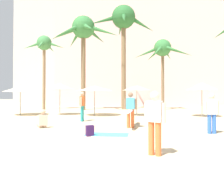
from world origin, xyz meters
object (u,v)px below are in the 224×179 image
at_px(palm_tree_far_left, 83,32).
at_px(person_near_left, 212,112).
at_px(person_mid_right, 131,109).
at_px(person_near_right, 155,120).
at_px(palm_tree_left, 163,51).
at_px(cafe_umbrella_2, 60,86).
at_px(person_mid_center, 82,105).
at_px(palm_tree_far_right, 123,23).
at_px(beach_towel, 107,134).
at_px(cafe_umbrella_1, 95,89).
at_px(backpack, 90,131).
at_px(cafe_umbrella_0, 20,89).
at_px(person_far_right, 42,121).
at_px(cafe_umbrella_5, 202,86).
at_px(palm_tree_center, 44,48).
at_px(cafe_umbrella_3, 137,88).

distance_m(palm_tree_far_left, person_near_left, 17.56).
bearing_deg(person_mid_right, person_near_right, 10.89).
bearing_deg(palm_tree_left, cafe_umbrella_2, -142.45).
bearing_deg(person_near_right, person_mid_center, 52.40).
bearing_deg(cafe_umbrella_2, palm_tree_left, 37.55).
bearing_deg(palm_tree_far_right, person_near_right, -85.74).
height_order(palm_tree_far_left, beach_towel, palm_tree_far_left).
bearing_deg(cafe_umbrella_1, person_mid_right, -65.71).
bearing_deg(backpack, person_mid_right, -66.75).
height_order(person_mid_center, person_near_left, person_mid_center).
relative_size(person_mid_right, person_near_right, 1.79).
xyz_separation_m(cafe_umbrella_0, cafe_umbrella_1, (5.75, 0.08, 0.02)).
xyz_separation_m(palm_tree_far_left, backpack, (3.26, -14.75, -7.77)).
relative_size(palm_tree_far_left, palm_tree_far_right, 0.87).
bearing_deg(person_near_left, palm_tree_far_left, 25.08).
relative_size(palm_tree_far_right, person_near_left, 6.62).
bearing_deg(backpack, person_far_right, 17.86).
relative_size(person_mid_center, person_near_left, 1.06).
height_order(cafe_umbrella_0, person_mid_center, cafe_umbrella_0).
height_order(palm_tree_far_left, palm_tree_far_right, palm_tree_far_right).
relative_size(palm_tree_far_right, person_near_right, 6.41).
distance_m(cafe_umbrella_1, cafe_umbrella_5, 7.82).
relative_size(palm_tree_center, person_near_left, 4.64).
relative_size(palm_tree_far_left, person_near_right, 5.60).
distance_m(palm_tree_center, person_far_right, 14.95).
bearing_deg(person_mid_right, backpack, -28.99).
bearing_deg(person_mid_right, person_mid_center, -125.27).
bearing_deg(person_near_left, person_mid_center, 52.44).
distance_m(cafe_umbrella_1, person_mid_right, 6.66).
height_order(cafe_umbrella_5, person_mid_center, cafe_umbrella_5).
relative_size(cafe_umbrella_1, cafe_umbrella_5, 1.14).
distance_m(beach_towel, person_near_right, 3.60).
bearing_deg(palm_tree_left, person_far_right, -119.57).
xyz_separation_m(palm_tree_far_left, cafe_umbrella_2, (-0.64, -5.87, -5.74)).
relative_size(palm_tree_far_left, cafe_umbrella_5, 3.97).
bearing_deg(palm_tree_far_right, palm_tree_far_left, -165.34).
bearing_deg(person_far_right, cafe_umbrella_0, 2.78).
bearing_deg(person_far_right, person_near_left, -129.66).
bearing_deg(palm_tree_far_right, cafe_umbrella_1, -104.93).
height_order(cafe_umbrella_0, cafe_umbrella_3, cafe_umbrella_3).
xyz_separation_m(cafe_umbrella_1, person_mid_right, (2.70, -5.99, -1.12)).
distance_m(beach_towel, person_far_right, 3.83).
bearing_deg(palm_tree_left, person_near_left, -89.98).
bearing_deg(person_near_right, palm_tree_far_right, 31.56).
bearing_deg(person_near_right, palm_tree_far_left, 44.77).
relative_size(palm_tree_far_left, person_near_left, 5.79).
height_order(cafe_umbrella_0, person_far_right, cafe_umbrella_0).
relative_size(palm_tree_far_left, person_mid_center, 5.47).
height_order(palm_tree_far_left, person_mid_center, palm_tree_far_left).
relative_size(cafe_umbrella_0, backpack, 6.37).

